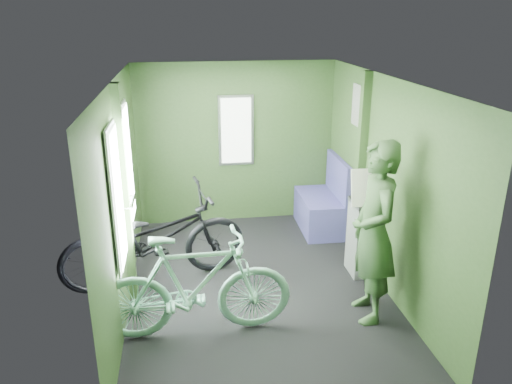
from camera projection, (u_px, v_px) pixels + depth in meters
room at (253, 164)px, 5.19m from camera, size 4.00×4.02×2.31m
bicycle_black at (158, 282)px, 5.72m from camera, size 2.23×1.32×1.17m
bicycle_mint at (197, 335)px, 4.78m from camera, size 1.82×0.65×1.14m
passenger at (374, 233)px, 4.81m from camera, size 0.47×0.71×1.83m
waste_box at (362, 237)px, 5.80m from camera, size 0.27×0.37×0.90m
bench_seat at (322, 208)px, 7.05m from camera, size 0.56×0.99×1.04m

